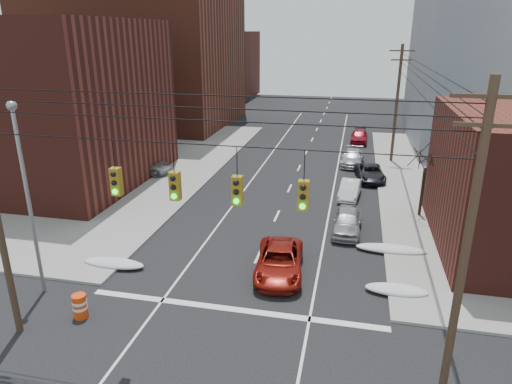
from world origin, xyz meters
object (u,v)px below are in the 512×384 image
at_px(red_pickup, 279,261).
at_px(construction_barrel, 80,306).
at_px(parked_car_d, 352,158).
at_px(parked_car_b, 350,189).
at_px(parked_car_e, 359,136).
at_px(parked_car_f, 360,131).
at_px(lot_car_d, 85,166).
at_px(parked_car_c, 370,173).
at_px(lot_car_b, 141,166).
at_px(lot_car_c, 85,162).
at_px(lot_car_a, 121,166).
at_px(parked_car_a, 347,221).

relative_size(red_pickup, construction_barrel, 4.61).
bearing_deg(red_pickup, parked_car_d, 75.44).
height_order(parked_car_b, parked_car_e, parked_car_e).
relative_size(parked_car_d, parked_car_f, 1.31).
distance_m(parked_car_b, construction_barrel, 21.57).
height_order(parked_car_b, parked_car_f, parked_car_b).
xyz_separation_m(parked_car_b, lot_car_d, (-23.17, 1.07, 0.13)).
bearing_deg(parked_car_d, parked_car_c, -66.30).
distance_m(lot_car_b, lot_car_c, 5.44).
height_order(parked_car_d, lot_car_a, lot_car_a).
height_order(parked_car_b, parked_car_d, parked_car_d).
bearing_deg(lot_car_b, parked_car_b, -107.82).
relative_size(parked_car_a, lot_car_b, 0.86).
height_order(parked_car_a, construction_barrel, parked_car_a).
distance_m(red_pickup, parked_car_e, 31.50).
bearing_deg(lot_car_a, lot_car_b, -81.38).
height_order(parked_car_a, lot_car_a, lot_car_a).
distance_m(parked_car_a, lot_car_b, 19.89).
relative_size(red_pickup, parked_car_b, 1.30).
height_order(red_pickup, parked_car_e, parked_car_e).
bearing_deg(lot_car_a, parked_car_b, -96.76).
bearing_deg(parked_car_a, parked_car_f, 90.29).
height_order(parked_car_f, lot_car_a, lot_car_a).
height_order(lot_car_b, construction_barrel, lot_car_b).
bearing_deg(lot_car_d, parked_car_b, -74.37).
relative_size(parked_car_a, parked_car_e, 0.96).
bearing_deg(parked_car_e, parked_car_f, 90.07).
distance_m(parked_car_b, parked_car_d, 9.34).
xyz_separation_m(parked_car_b, parked_car_d, (0.00, 9.34, 0.05)).
bearing_deg(lot_car_a, parked_car_c, -83.82).
height_order(parked_car_b, construction_barrel, parked_car_b).
relative_size(red_pickup, parked_car_a, 1.19).
bearing_deg(lot_car_c, parked_car_c, -72.10).
height_order(parked_car_e, parked_car_f, parked_car_e).
relative_size(parked_car_a, lot_car_c, 0.81).
height_order(parked_car_f, construction_barrel, parked_car_f).
xyz_separation_m(parked_car_e, parked_car_f, (0.10, 3.86, -0.16)).
bearing_deg(construction_barrel, lot_car_a, 113.31).
bearing_deg(lot_car_b, lot_car_d, 85.61).
distance_m(parked_car_a, parked_car_e, 25.16).
bearing_deg(lot_car_d, lot_car_a, -65.73).
bearing_deg(lot_car_a, lot_car_c, 82.87).
height_order(parked_car_f, lot_car_d, lot_car_d).
distance_m(parked_car_e, lot_car_c, 29.42).
height_order(lot_car_b, lot_car_c, lot_car_c).
relative_size(parked_car_c, lot_car_b, 0.93).
xyz_separation_m(parked_car_c, parked_car_f, (-0.94, 17.73, -0.05)).
relative_size(parked_car_a, construction_barrel, 3.89).
bearing_deg(lot_car_c, parked_car_f, -38.34).
xyz_separation_m(parked_car_d, lot_car_d, (-23.17, -8.27, 0.08)).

